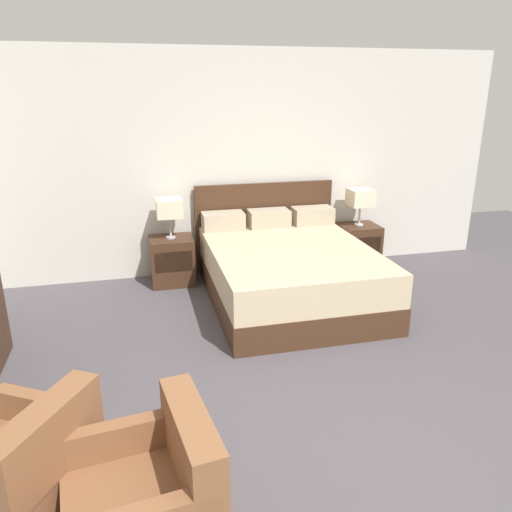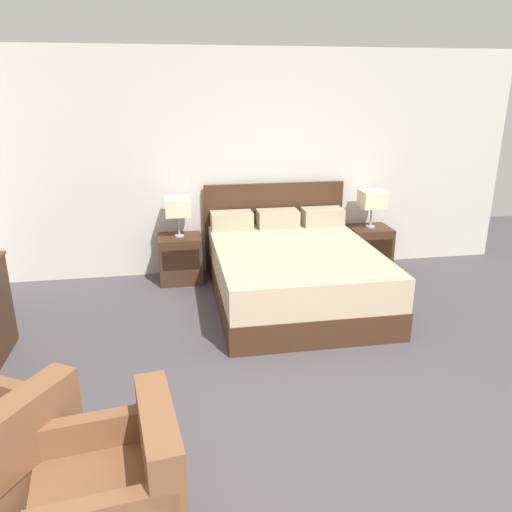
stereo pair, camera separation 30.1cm
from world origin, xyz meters
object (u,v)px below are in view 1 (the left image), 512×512
(nightstand_right, at_px, (357,246))
(armchair_by_window, at_px, (18,479))
(table_lamp_right, at_px, (361,198))
(armchair_companion, at_px, (148,508))
(nightstand_left, at_px, (172,261))
(table_lamp_left, at_px, (169,208))
(bed, at_px, (288,270))

(nightstand_right, bearing_deg, armchair_by_window, -136.12)
(table_lamp_right, distance_m, armchair_companion, 4.60)
(nightstand_left, xyz_separation_m, nightstand_right, (2.34, 0.00, 0.00))
(nightstand_left, height_order, table_lamp_right, table_lamp_right)
(table_lamp_right, distance_m, armchair_by_window, 4.77)
(table_lamp_right, relative_size, armchair_companion, 0.59)
(nightstand_right, height_order, table_lamp_left, table_lamp_left)
(bed, bearing_deg, table_lamp_right, 33.62)
(bed, relative_size, armchair_by_window, 2.26)
(nightstand_right, bearing_deg, bed, -146.43)
(bed, height_order, table_lamp_right, bed)
(bed, xyz_separation_m, armchair_companion, (-1.59, -2.85, -0.04))
(table_lamp_left, bearing_deg, nightstand_right, -0.04)
(nightstand_left, bearing_deg, table_lamp_left, 90.00)
(bed, distance_m, table_lamp_right, 1.52)
(nightstand_left, distance_m, armchair_companion, 3.65)
(nightstand_left, bearing_deg, table_lamp_right, 0.04)
(bed, relative_size, nightstand_right, 3.88)
(bed, xyz_separation_m, table_lamp_right, (1.17, 0.78, 0.57))
(bed, xyz_separation_m, nightstand_left, (-1.17, 0.78, -0.05))
(nightstand_left, distance_m, armchair_by_window, 3.45)
(armchair_by_window, bearing_deg, nightstand_right, 43.88)
(table_lamp_right, bearing_deg, armchair_by_window, -136.11)
(nightstand_right, bearing_deg, nightstand_left, 180.00)
(table_lamp_right, xyz_separation_m, armchair_by_window, (-3.41, -3.28, -0.61))
(table_lamp_left, relative_size, armchair_by_window, 0.49)
(nightstand_right, xyz_separation_m, table_lamp_right, (-0.00, 0.00, 0.62))
(table_lamp_right, bearing_deg, armchair_companion, -127.30)
(bed, distance_m, armchair_companion, 3.26)
(nightstand_left, bearing_deg, nightstand_right, 0.00)
(table_lamp_left, bearing_deg, bed, -33.62)
(table_lamp_right, xyz_separation_m, armchair_companion, (-2.76, -3.63, -0.61))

